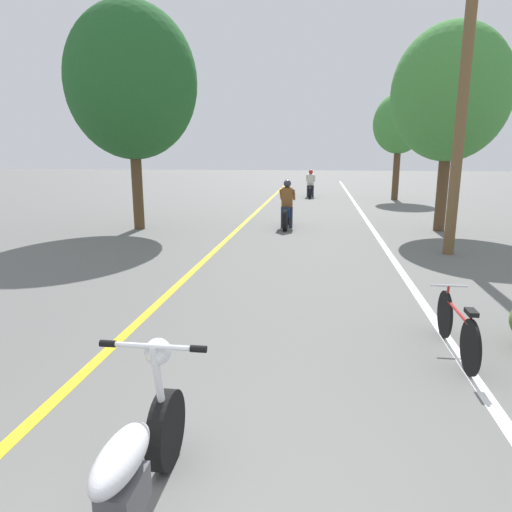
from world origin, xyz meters
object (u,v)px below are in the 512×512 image
(motorcycle_foreground, at_px, (127,480))
(roadside_tree_left, at_px, (131,83))
(roadside_tree_right_near, at_px, (451,94))
(roadside_tree_right_far, at_px, (399,124))
(motorcycle_rider_far, at_px, (310,187))
(bicycle_parked, at_px, (457,327))
(utility_pole, at_px, (463,100))
(motorcycle_rider_lead, at_px, (287,210))

(motorcycle_foreground, bearing_deg, roadside_tree_left, 111.57)
(roadside_tree_right_near, relative_size, roadside_tree_right_far, 1.15)
(motorcycle_rider_far, xyz_separation_m, bicycle_parked, (2.10, -19.20, -0.20))
(utility_pole, height_order, roadside_tree_right_far, utility_pole)
(utility_pole, bearing_deg, motorcycle_rider_lead, 140.29)
(roadside_tree_right_near, bearing_deg, roadside_tree_left, -174.23)
(bicycle_parked, bearing_deg, roadside_tree_right_far, 83.44)
(roadside_tree_right_near, distance_m, motorcycle_rider_lead, 5.72)
(utility_pole, relative_size, motorcycle_foreground, 3.20)
(bicycle_parked, bearing_deg, motorcycle_foreground, -131.71)
(bicycle_parked, bearing_deg, utility_pole, 76.16)
(motorcycle_rider_lead, bearing_deg, roadside_tree_right_near, 0.32)
(roadside_tree_right_far, bearing_deg, motorcycle_foreground, -102.71)
(utility_pole, distance_m, bicycle_parked, 6.60)
(roadside_tree_left, xyz_separation_m, motorcycle_rider_far, (5.02, 11.11, -3.76))
(roadside_tree_right_near, relative_size, motorcycle_foreground, 2.81)
(bicycle_parked, bearing_deg, roadside_tree_right_near, 77.56)
(motorcycle_rider_far, bearing_deg, roadside_tree_right_near, -68.15)
(utility_pole, distance_m, roadside_tree_right_near, 3.45)
(roadside_tree_right_far, bearing_deg, roadside_tree_left, -131.99)
(motorcycle_rider_lead, relative_size, motorcycle_rider_far, 0.97)
(roadside_tree_right_near, height_order, roadside_tree_left, roadside_tree_left)
(roadside_tree_right_near, bearing_deg, motorcycle_rider_far, 111.85)
(roadside_tree_right_near, height_order, roadside_tree_right_far, roadside_tree_right_near)
(roadside_tree_left, relative_size, bicycle_parked, 3.99)
(motorcycle_rider_far, height_order, bicycle_parked, motorcycle_rider_far)
(motorcycle_foreground, height_order, motorcycle_rider_far, motorcycle_rider_far)
(roadside_tree_right_far, relative_size, bicycle_parked, 3.14)
(motorcycle_foreground, xyz_separation_m, motorcycle_rider_lead, (0.10, 12.03, 0.14))
(motorcycle_foreground, bearing_deg, roadside_tree_right_far, 77.29)
(roadside_tree_right_far, xyz_separation_m, bicycle_parked, (-2.11, -18.34, -3.31))
(utility_pole, relative_size, roadside_tree_right_near, 1.14)
(motorcycle_foreground, height_order, bicycle_parked, motorcycle_foreground)
(roadside_tree_left, xyz_separation_m, motorcycle_rider_lead, (4.50, 0.89, -3.73))
(roadside_tree_right_far, distance_m, roadside_tree_left, 13.81)
(roadside_tree_left, xyz_separation_m, bicycle_parked, (7.12, -8.09, -3.96))
(motorcycle_rider_far, bearing_deg, utility_pole, -75.55)
(roadside_tree_right_far, distance_m, motorcycle_rider_lead, 10.93)
(roadside_tree_left, bearing_deg, utility_pole, -15.97)
(motorcycle_rider_lead, bearing_deg, motorcycle_foreground, -90.47)
(utility_pole, relative_size, motorcycle_rider_lead, 3.31)
(bicycle_parked, bearing_deg, motorcycle_rider_far, 96.24)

